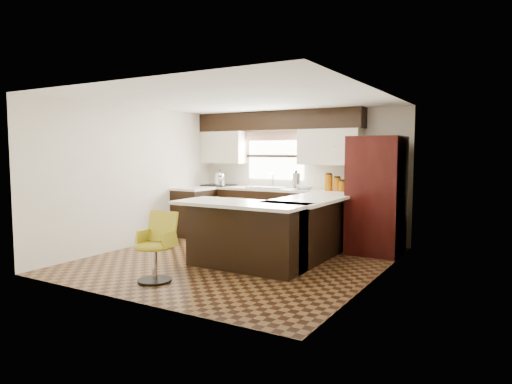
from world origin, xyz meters
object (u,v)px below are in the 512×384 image
Objects in this scene: bar_chair at (154,247)px; peninsula_return at (245,237)px; refrigerator at (376,195)px; peninsula_long at (308,230)px.

peninsula_return is at bearing 56.52° from bar_chair.
refrigerator reaches higher than peninsula_return.
bar_chair is at bearing -122.74° from refrigerator.
refrigerator reaches higher than bar_chair.
peninsula_return is (-0.53, -0.97, 0.00)m from peninsula_long.
refrigerator is at bearing 52.95° from bar_chair.
refrigerator is at bearing 49.15° from peninsula_long.
peninsula_return is 1.87× the size of bar_chair.
bar_chair is at bearing -118.77° from peninsula_long.
bar_chair is at bearing -119.17° from peninsula_return.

